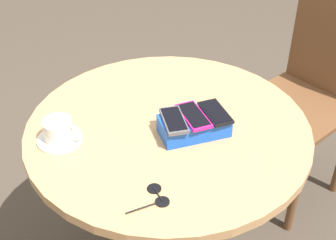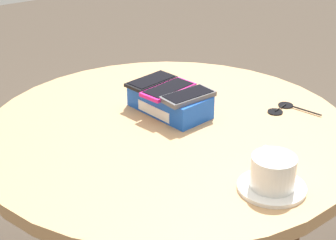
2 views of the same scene
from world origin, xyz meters
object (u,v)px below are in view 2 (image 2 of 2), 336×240
(phone_box, at_px, (169,101))
(sunglasses, at_px, (284,109))
(phone_black, at_px, (151,81))
(saucer, at_px, (272,187))
(phone_magenta, at_px, (168,89))
(phone_gray, at_px, (188,96))
(coffee_cup, at_px, (273,170))
(round_table, at_px, (168,184))

(phone_box, bearing_deg, sunglasses, 58.24)
(phone_black, xyz_separation_m, saucer, (0.46, -0.02, -0.06))
(saucer, bearing_deg, phone_magenta, 176.03)
(phone_gray, relative_size, coffee_cup, 1.17)
(phone_magenta, bearing_deg, sunglasses, 59.09)
(phone_black, bearing_deg, phone_magenta, 4.98)
(round_table, bearing_deg, saucer, 3.46)
(coffee_cup, height_order, sunglasses, coffee_cup)
(saucer, xyz_separation_m, coffee_cup, (-0.00, 0.00, 0.04))
(sunglasses, bearing_deg, phone_gray, -110.51)
(phone_black, bearing_deg, sunglasses, 49.57)
(round_table, bearing_deg, coffee_cup, 3.69)
(phone_black, relative_size, phone_magenta, 0.93)
(round_table, relative_size, phone_black, 6.32)
(saucer, bearing_deg, coffee_cup, 153.09)
(phone_box, height_order, phone_gray, phone_gray)
(coffee_cup, distance_m, sunglasses, 0.37)
(coffee_cup, bearing_deg, phone_magenta, 176.17)
(phone_magenta, relative_size, coffee_cup, 1.33)
(round_table, distance_m, phone_gray, 0.23)
(phone_magenta, relative_size, phone_gray, 1.13)
(phone_box, distance_m, phone_black, 0.07)
(phone_black, distance_m, coffee_cup, 0.46)
(coffee_cup, bearing_deg, sunglasses, 131.58)
(phone_magenta, distance_m, coffee_cup, 0.39)
(phone_gray, height_order, coffee_cup, coffee_cup)
(phone_box, bearing_deg, phone_magenta, -66.37)
(saucer, relative_size, coffee_cup, 1.19)
(phone_box, height_order, sunglasses, phone_box)
(phone_box, bearing_deg, phone_black, -170.79)
(phone_magenta, relative_size, sunglasses, 1.30)
(phone_magenta, height_order, phone_gray, phone_gray)
(phone_black, relative_size, saucer, 1.04)
(phone_magenta, distance_m, phone_gray, 0.06)
(phone_magenta, bearing_deg, phone_black, -175.02)
(sunglasses, bearing_deg, phone_magenta, -120.91)
(phone_magenta, bearing_deg, phone_box, 113.63)
(round_table, bearing_deg, sunglasses, 74.69)
(round_table, bearing_deg, phone_black, 163.10)
(coffee_cup, relative_size, sunglasses, 0.98)
(phone_gray, distance_m, saucer, 0.34)
(coffee_cup, bearing_deg, phone_box, 175.51)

